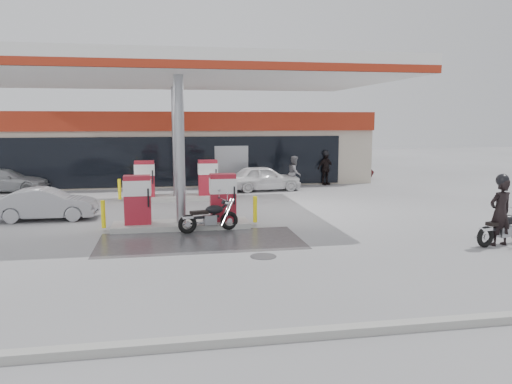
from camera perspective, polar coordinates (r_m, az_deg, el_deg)
ground at (r=14.93m, az=-8.25°, el=-5.65°), size 90.00×90.00×0.00m
wet_patch at (r=14.96m, az=-6.33°, el=-5.58°), size 6.00×3.00×0.00m
drain_cover at (r=13.22m, az=0.84°, el=-7.36°), size 0.70×0.70×0.01m
kerb at (r=8.28m, az=-6.38°, el=-16.69°), size 28.00×0.25×0.15m
store_building at (r=30.48m, az=-9.44°, el=5.19°), size 22.00×8.22×4.00m
canopy at (r=19.58m, az=-9.14°, el=13.14°), size 16.00×10.02×5.51m
pump_island_near at (r=16.75m, az=-8.56°, el=-1.66°), size 5.14×1.30×1.78m
pump_island_far at (r=22.68m, az=-9.05°, el=0.90°), size 5.14×1.30×1.78m
main_motorcycle at (r=16.02m, az=26.45°, el=-3.80°), size 1.99×0.85×1.04m
biker_main at (r=15.77m, az=26.14°, el=-2.08°), size 0.76×0.55×1.93m
parked_motorcycle at (r=16.07m, az=-5.32°, el=-2.93°), size 1.99×0.80×1.04m
sedan_white at (r=25.34m, az=0.89°, el=1.61°), size 3.91×1.88×1.29m
attendant at (r=25.51m, az=4.44°, el=2.17°), size 0.96×1.06×1.76m
hatchback_silver at (r=19.40m, az=-22.84°, el=-1.27°), size 3.50×1.25×1.15m
parked_car_left at (r=27.78m, az=-26.56°, el=1.23°), size 4.30×2.25×1.19m
parked_car_right at (r=30.51m, az=9.82°, el=2.47°), size 4.44×2.97×1.13m
biker_walking at (r=27.82m, az=7.95°, el=2.66°), size 1.14×0.79×1.80m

